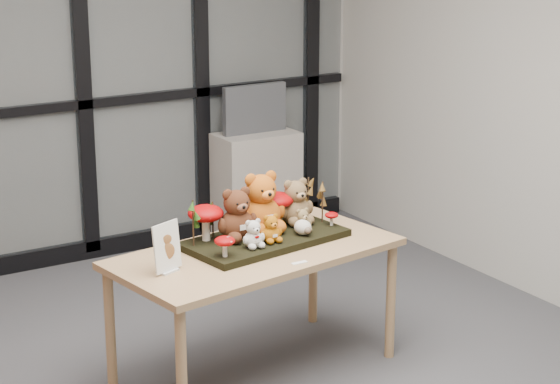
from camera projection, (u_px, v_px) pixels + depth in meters
room_shell at (189, 64)px, 4.11m from camera, size 5.00×5.00×5.00m
glass_partition at (11, 53)px, 6.21m from camera, size 4.90×0.06×2.78m
display_table at (255, 263)px, 5.01m from camera, size 1.51×0.91×0.66m
diorama_tray at (265, 239)px, 5.09m from camera, size 0.87×0.52×0.04m
bear_pooh_yellow at (261, 199)px, 5.11m from camera, size 0.29×0.27×0.34m
bear_brown_medium at (236, 211)px, 5.00m from camera, size 0.25×0.23×0.29m
bear_tan_back at (295, 199)px, 5.25m from camera, size 0.23×0.21×0.26m
bear_small_yellow at (271, 227)px, 4.97m from camera, size 0.13×0.12×0.16m
bear_white_bow at (253, 232)px, 4.89m from camera, size 0.13×0.12×0.16m
bear_beige_small at (302, 219)px, 5.13m from camera, size 0.12×0.11×0.13m
plush_cream_hedgehog at (303, 227)px, 5.09m from camera, size 0.07×0.07×0.09m
mushroom_back_left at (206, 221)px, 4.99m from camera, size 0.18×0.18×0.20m
mushroom_back_right at (277, 207)px, 5.23m from camera, size 0.17×0.17×0.19m
mushroom_front_left at (225, 245)px, 4.77m from camera, size 0.10×0.10×0.11m
mushroom_front_right at (332, 218)px, 5.23m from camera, size 0.07×0.07×0.08m
sprig_green_far_left at (193, 223)px, 4.91m from camera, size 0.05×0.05×0.23m
sprig_green_mid_left at (213, 219)px, 5.04m from camera, size 0.05×0.05×0.19m
sprig_dry_far_right at (308, 198)px, 5.34m from camera, size 0.05×0.05×0.22m
sprig_dry_mid_right at (322, 202)px, 5.27m from camera, size 0.05×0.05×0.22m
sprig_green_centre at (239, 215)px, 5.16m from camera, size 0.05×0.05×0.15m
sign_holder at (167, 250)px, 4.66m from camera, size 0.16×0.09×0.24m
label_card at (299, 263)px, 4.81m from camera, size 0.08×0.03×0.00m
cabinet at (256, 186)px, 7.14m from camera, size 0.57×0.33×0.76m
monitor at (255, 109)px, 7.00m from camera, size 0.48×0.05×0.34m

